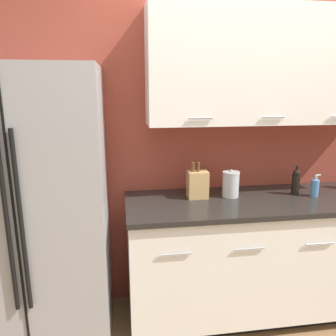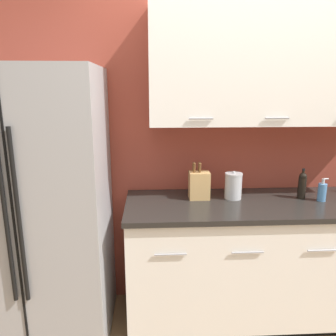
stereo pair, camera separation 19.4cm
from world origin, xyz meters
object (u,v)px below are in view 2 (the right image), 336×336
refrigerator (37,210)px  knife_block (199,185)px  steel_canister (233,186)px  oil_bottle (302,185)px  soap_dispenser (322,192)px

refrigerator → knife_block: 1.12m
knife_block → steel_canister: bearing=-2.9°
oil_bottle → steel_canister: 0.49m
oil_bottle → steel_canister: size_ratio=1.08×
refrigerator → knife_block: size_ratio=6.84×
knife_block → steel_canister: 0.25m
oil_bottle → soap_dispenser: bearing=-26.6°
refrigerator → oil_bottle: refrigerator is taller
oil_bottle → steel_canister: oil_bottle is taller
soap_dispenser → oil_bottle: bearing=153.4°
refrigerator → oil_bottle: 1.85m
refrigerator → oil_bottle: (1.84, 0.10, 0.11)m
soap_dispenser → oil_bottle: (-0.12, 0.06, 0.04)m
knife_block → soap_dispenser: 0.86m
soap_dispenser → knife_block: bearing=173.5°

